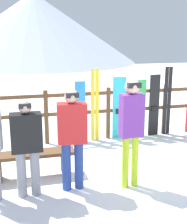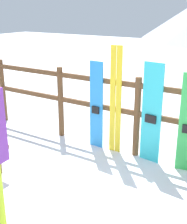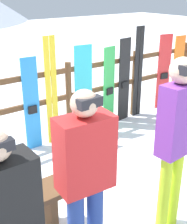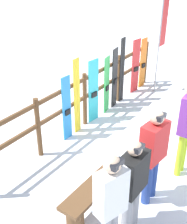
% 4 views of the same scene
% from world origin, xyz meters
% --- Properties ---
extents(fence, '(6.06, 0.10, 1.26)m').
position_xyz_m(fence, '(0.00, 2.06, 0.75)').
color(fence, brown).
rests_on(fence, ground).
extents(snowboard_blue, '(0.25, 0.07, 1.44)m').
position_xyz_m(snowboard_blue, '(-0.70, 2.00, 0.72)').
color(snowboard_blue, '#288CE0').
rests_on(snowboard_blue, ground).
extents(ski_pair_yellow, '(0.19, 0.02, 1.71)m').
position_xyz_m(ski_pair_yellow, '(-0.35, 2.00, 0.86)').
color(ski_pair_yellow, yellow).
rests_on(ski_pair_yellow, ground).
extents(snowboard_cyan, '(0.32, 0.08, 1.51)m').
position_xyz_m(snowboard_cyan, '(0.26, 2.00, 0.75)').
color(snowboard_cyan, '#2DBFCC').
rests_on(snowboard_cyan, ground).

